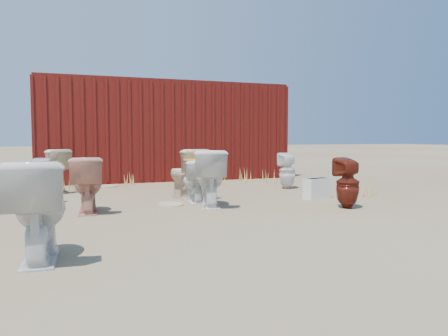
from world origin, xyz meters
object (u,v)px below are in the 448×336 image
object	(u,v)px
toilet_back_a	(40,182)
loose_tank	(317,188)
toilet_front_pink	(87,185)
toilet_front_a	(38,210)
shipping_container	(162,131)
toilet_back_yellowlid	(194,181)
toilet_front_c	(210,178)
toilet_back_beige_left	(50,171)
toilet_back_e	(287,171)
toilet_front_maroon	(348,183)
toilet_back_beige_right	(186,174)

from	to	relation	value
toilet_back_a	loose_tank	size ratio (longest dim) A/B	1.45
toilet_front_pink	loose_tank	world-z (taller)	toilet_front_pink
toilet_front_a	shipping_container	bearing A→B (deg)	-106.39
toilet_front_a	loose_tank	size ratio (longest dim) A/B	1.71
toilet_back_yellowlid	toilet_back_a	bearing A→B (deg)	-9.97
toilet_back_a	toilet_back_yellowlid	world-z (taller)	toilet_back_a
toilet_front_c	toilet_back_beige_left	world-z (taller)	toilet_front_c
toilet_front_a	toilet_front_c	world-z (taller)	toilet_front_c
toilet_back_yellowlid	toilet_back_e	xyz separation A→B (m)	(2.32, 1.13, 0.03)
toilet_back_yellowlid	toilet_back_e	bearing A→B (deg)	-150.78
shipping_container	toilet_front_c	size ratio (longest dim) A/B	6.99
toilet_back_e	loose_tank	xyz separation A→B (m)	(-0.23, -1.48, -0.19)
toilet_front_c	loose_tank	bearing A→B (deg)	-160.72
shipping_container	loose_tank	xyz separation A→B (m)	(1.62, -4.82, -1.02)
toilet_front_c	toilet_front_maroon	distance (m)	2.05
toilet_back_beige_left	shipping_container	bearing A→B (deg)	-170.38
toilet_front_pink	toilet_back_beige_left	bearing A→B (deg)	-72.90
shipping_container	toilet_front_c	bearing A→B (deg)	-94.28
toilet_back_beige_left	toilet_back_beige_right	bearing A→B (deg)	110.78
shipping_container	toilet_back_yellowlid	bearing A→B (deg)	-95.95
toilet_back_beige_right	shipping_container	bearing A→B (deg)	-108.54
toilet_front_pink	toilet_back_beige_left	xyz separation A→B (m)	(-0.53, 2.51, 0.02)
toilet_back_a	loose_tank	bearing A→B (deg)	-178.60
shipping_container	toilet_front_pink	world-z (taller)	shipping_container
toilet_front_maroon	toilet_back_e	distance (m)	2.54
toilet_front_a	toilet_back_e	distance (m)	5.96
toilet_front_c	toilet_back_beige_right	world-z (taller)	toilet_front_c
toilet_back_a	toilet_front_a	bearing A→B (deg)	104.96
toilet_front_pink	loose_tank	xyz separation A→B (m)	(3.76, 0.07, -0.21)
toilet_front_c	loose_tank	xyz separation A→B (m)	(1.99, 0.15, -0.25)
toilet_front_c	toilet_back_yellowlid	bearing A→B (deg)	-64.19
toilet_back_yellowlid	loose_tank	size ratio (longest dim) A/B	1.36
toilet_back_beige_right	toilet_back_a	bearing A→B (deg)	-14.81
toilet_back_beige_right	toilet_back_e	size ratio (longest dim) A/B	1.16
toilet_front_a	toilet_front_c	distance (m)	3.22
shipping_container	toilet_back_a	size ratio (longest dim) A/B	8.27
toilet_front_maroon	toilet_back_beige_left	bearing A→B (deg)	-40.86
toilet_front_maroon	toilet_front_pink	bearing A→B (deg)	-15.85
toilet_back_e	toilet_front_maroon	bearing A→B (deg)	82.31
toilet_front_pink	toilet_back_yellowlid	xyz separation A→B (m)	(1.68, 0.42, -0.05)
toilet_front_a	toilet_back_yellowlid	world-z (taller)	toilet_front_a
toilet_back_beige_left	toilet_back_yellowlid	world-z (taller)	toilet_back_beige_left
toilet_front_a	toilet_front_pink	bearing A→B (deg)	-98.87
shipping_container	loose_tank	world-z (taller)	shipping_container
toilet_back_beige_left	toilet_back_yellowlid	distance (m)	3.04
toilet_front_pink	loose_tank	size ratio (longest dim) A/B	1.56
toilet_back_a	loose_tank	world-z (taller)	toilet_back_a
toilet_front_c	toilet_back_e	world-z (taller)	toilet_front_c
loose_tank	toilet_front_pink	bearing A→B (deg)	165.45
toilet_back_a	toilet_front_maroon	bearing A→B (deg)	168.53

